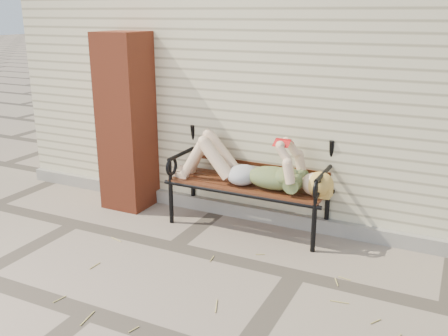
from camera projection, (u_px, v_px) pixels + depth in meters
The scene contains 7 objects.
ground at pixel (296, 275), 4.37m from camera, with size 80.00×80.00×0.00m, color gray.
house_wall at pixel (373, 68), 6.49m from camera, with size 8.00×4.00×3.00m, color beige.
foundation_strip at pixel (325, 226), 5.18m from camera, with size 8.00×0.10×0.15m, color gray.
brick_pillar at pixel (127, 122), 5.67m from camera, with size 0.50×0.50×2.00m, color maroon.
garden_bench at pixel (252, 166), 5.23m from camera, with size 1.80×0.72×1.16m.
reading_woman at pixel (248, 167), 5.09m from camera, with size 1.69×0.38×0.53m.
straw_scatter at pixel (214, 282), 4.24m from camera, with size 2.48×1.74×0.01m.
Camera 1 is at (1.13, -3.77, 2.21)m, focal length 40.00 mm.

